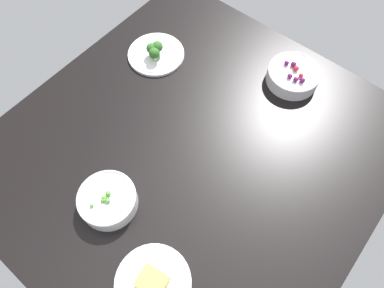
{
  "coord_description": "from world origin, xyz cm",
  "views": [
    {
      "loc": [
        -39.97,
        -32.79,
        100.62
      ],
      "look_at": [
        0.0,
        0.0,
        6.0
      ],
      "focal_mm": 33.51,
      "sensor_mm": 36.0,
      "label": 1
    }
  ],
  "objects_px": {
    "plate_cheese": "(153,282)",
    "bowl_berries": "(293,75)",
    "plate_broccoli": "(156,53)",
    "bowl_peas": "(108,200)"
  },
  "relations": [
    {
      "from": "plate_broccoli",
      "to": "plate_cheese",
      "type": "distance_m",
      "value": 0.76
    },
    {
      "from": "bowl_peas",
      "to": "plate_broccoli",
      "type": "relative_size",
      "value": 0.81
    },
    {
      "from": "plate_cheese",
      "to": "bowl_berries",
      "type": "bearing_deg",
      "value": 5.46
    },
    {
      "from": "bowl_peas",
      "to": "plate_broccoli",
      "type": "xyz_separation_m",
      "value": [
        0.49,
        0.27,
        -0.01
      ]
    },
    {
      "from": "bowl_berries",
      "to": "plate_broccoli",
      "type": "relative_size",
      "value": 0.87
    },
    {
      "from": "plate_broccoli",
      "to": "plate_cheese",
      "type": "relative_size",
      "value": 1.02
    },
    {
      "from": "bowl_peas",
      "to": "plate_broccoli",
      "type": "bearing_deg",
      "value": 28.66
    },
    {
      "from": "plate_cheese",
      "to": "plate_broccoli",
      "type": "bearing_deg",
      "value": 41.56
    },
    {
      "from": "bowl_peas",
      "to": "plate_broccoli",
      "type": "distance_m",
      "value": 0.56
    },
    {
      "from": "plate_broccoli",
      "to": "bowl_peas",
      "type": "bearing_deg",
      "value": -151.34
    }
  ]
}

